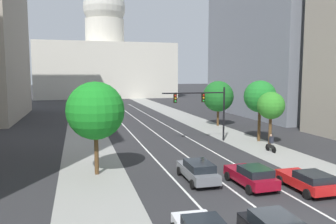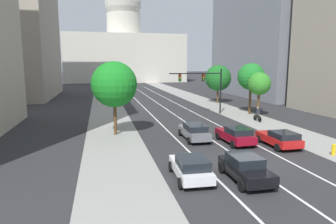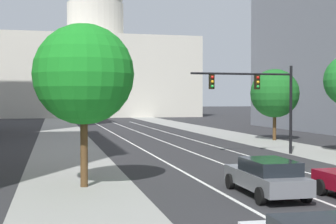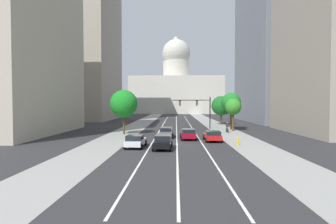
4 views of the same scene
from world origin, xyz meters
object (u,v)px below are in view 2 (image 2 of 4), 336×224
(car_crimson, at_px, (236,135))
(traffic_signal_mast, at_px, (204,82))
(fire_hydrant, at_px, (334,149))
(street_tree_near_right, at_px, (259,84))
(car_white, at_px, (191,167))
(car_red, at_px, (280,138))
(street_tree_mid_left, at_px, (114,84))
(street_tree_far_right, at_px, (218,78))
(street_tree_mid_right, at_px, (251,77))
(car_gray, at_px, (194,131))
(car_black, at_px, (245,168))
(cyclist, at_px, (258,114))
(capitol_building, at_px, (124,50))

(car_crimson, xyz_separation_m, traffic_signal_mast, (2.51, 15.06, 3.52))
(fire_hydrant, height_order, street_tree_near_right, street_tree_near_right)
(car_crimson, relative_size, car_white, 1.06)
(car_red, relative_size, street_tree_mid_left, 0.60)
(street_tree_far_right, bearing_deg, street_tree_mid_right, -90.79)
(car_gray, relative_size, car_red, 1.12)
(car_black, distance_m, car_gray, 9.67)
(car_crimson, distance_m, traffic_signal_mast, 15.67)
(car_white, distance_m, cyclist, 20.19)
(car_black, bearing_deg, car_crimson, -20.60)
(capitol_building, relative_size, fire_hydrant, 47.71)
(car_crimson, xyz_separation_m, car_white, (-6.08, -6.86, -0.01))
(cyclist, distance_m, street_tree_mid_right, 6.75)
(capitol_building, distance_m, car_white, 103.11)
(car_black, distance_m, fire_hydrant, 9.11)
(fire_hydrant, distance_m, cyclist, 13.41)
(street_tree_mid_left, bearing_deg, street_tree_far_right, 47.09)
(car_red, xyz_separation_m, fire_hydrant, (2.55, -2.97, -0.25))
(car_white, bearing_deg, traffic_signal_mast, -18.97)
(traffic_signal_mast, xyz_separation_m, street_tree_far_right, (6.17, 10.40, 0.02))
(car_red, relative_size, street_tree_near_right, 0.73)
(car_crimson, distance_m, fire_hydrant, 7.31)
(car_red, distance_m, street_tree_near_right, 14.50)
(fire_hydrant, bearing_deg, car_crimson, 139.76)
(capitol_building, bearing_deg, car_gray, -90.93)
(street_tree_mid_right, bearing_deg, street_tree_far_right, 89.21)
(street_tree_near_right, bearing_deg, car_gray, -141.07)
(car_gray, distance_m, cyclist, 11.92)
(traffic_signal_mast, xyz_separation_m, street_tree_mid_left, (-12.29, -9.46, 0.52))
(car_red, bearing_deg, car_white, 119.33)
(car_crimson, bearing_deg, street_tree_mid_right, -33.47)
(car_gray, height_order, street_tree_mid_right, street_tree_mid_right)
(car_crimson, relative_size, street_tree_far_right, 0.67)
(capitol_building, relative_size, car_gray, 9.32)
(capitol_building, height_order, street_tree_far_right, capitol_building)
(car_black, bearing_deg, traffic_signal_mast, -12.68)
(street_tree_mid_left, bearing_deg, car_gray, -27.98)
(cyclist, bearing_deg, car_white, 138.04)
(cyclist, relative_size, street_tree_mid_right, 0.25)
(car_crimson, relative_size, fire_hydrant, 4.80)
(car_crimson, xyz_separation_m, street_tree_near_right, (8.40, 11.26, 3.45))
(capitol_building, height_order, street_tree_mid_right, capitol_building)
(car_crimson, height_order, car_black, car_black)
(traffic_signal_mast, relative_size, street_tree_mid_left, 1.04)
(car_red, distance_m, cyclist, 11.06)
(car_white, height_order, cyclist, cyclist)
(car_crimson, relative_size, street_tree_near_right, 0.77)
(traffic_signal_mast, relative_size, street_tree_far_right, 1.11)
(street_tree_mid_right, bearing_deg, car_black, -118.44)
(car_gray, height_order, street_tree_far_right, street_tree_far_right)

